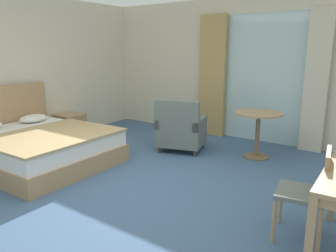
% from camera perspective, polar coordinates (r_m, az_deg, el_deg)
% --- Properties ---
extents(ground, '(6.49, 6.83, 0.10)m').
position_cam_1_polar(ground, '(4.39, -6.22, -10.92)').
color(ground, '#426084').
extents(wall_back, '(6.09, 0.12, 2.68)m').
position_cam_1_polar(wall_back, '(6.70, 11.95, 9.56)').
color(wall_back, beige).
rests_on(wall_back, ground).
extents(balcony_glass_door, '(1.51, 0.02, 2.36)m').
position_cam_1_polar(balcony_glass_door, '(6.44, 15.79, 7.77)').
color(balcony_glass_door, silver).
rests_on(balcony_glass_door, ground).
extents(curtain_panel_left, '(0.56, 0.10, 2.38)m').
position_cam_1_polar(curtain_panel_left, '(6.75, 7.64, 8.44)').
color(curtain_panel_left, tan).
rests_on(curtain_panel_left, ground).
extents(curtain_panel_right, '(0.37, 0.10, 2.38)m').
position_cam_1_polar(curtain_panel_right, '(6.08, 24.15, 6.90)').
color(curtain_panel_right, beige).
rests_on(curtain_panel_right, ground).
extents(bed, '(2.16, 1.86, 1.13)m').
position_cam_1_polar(bed, '(5.49, -21.71, -3.15)').
color(bed, tan).
rests_on(bed, ground).
extents(nightstand, '(0.46, 0.49, 0.46)m').
position_cam_1_polar(nightstand, '(6.91, -16.47, 0.08)').
color(nightstand, tan).
rests_on(nightstand, ground).
extents(desk_chair, '(0.48, 0.49, 0.88)m').
position_cam_1_polar(desk_chair, '(3.31, 23.27, -9.90)').
color(desk_chair, slate).
rests_on(desk_chair, ground).
extents(armchair_by_window, '(0.92, 0.89, 0.91)m').
position_cam_1_polar(armchair_by_window, '(5.72, 2.20, -0.78)').
color(armchair_by_window, slate).
rests_on(armchair_by_window, ground).
extents(round_cafe_table, '(0.75, 0.75, 0.75)m').
position_cam_1_polar(round_cafe_table, '(5.50, 15.25, 0.36)').
color(round_cafe_table, tan).
rests_on(round_cafe_table, ground).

